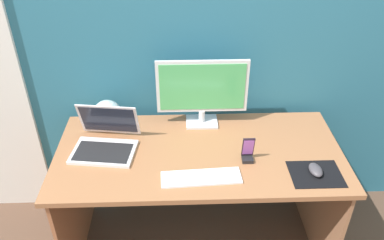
# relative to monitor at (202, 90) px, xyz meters

# --- Properties ---
(wall_back) EXTENTS (6.00, 0.04, 2.50)m
(wall_back) POSITION_rel_monitor_xyz_m (-0.03, 0.17, 0.30)
(wall_back) COLOR #2B6C86
(wall_back) RESTS_ON ground_plane
(desk) EXTENTS (1.50, 0.71, 0.73)m
(desk) POSITION_rel_monitor_xyz_m (-0.03, -0.26, -0.36)
(desk) COLOR #9F6641
(desk) RESTS_ON ground_plane
(monitor) EXTENTS (0.50, 0.14, 0.39)m
(monitor) POSITION_rel_monitor_xyz_m (0.00, 0.00, 0.00)
(monitor) COLOR silver
(monitor) RESTS_ON desk
(laptop) EXTENTS (0.36, 0.32, 0.22)m
(laptop) POSITION_rel_monitor_xyz_m (-0.52, -0.22, -0.17)
(laptop) COLOR silver
(laptop) RESTS_ON desk
(fishbowl) EXTENTS (0.16, 0.16, 0.16)m
(fishbowl) POSITION_rel_monitor_xyz_m (-0.53, -0.01, -0.14)
(fishbowl) COLOR silver
(fishbowl) RESTS_ON desk
(keyboard_external) EXTENTS (0.39, 0.13, 0.01)m
(keyboard_external) POSITION_rel_monitor_xyz_m (-0.03, -0.48, -0.21)
(keyboard_external) COLOR white
(keyboard_external) RESTS_ON desk
(mousepad) EXTENTS (0.25, 0.20, 0.00)m
(mousepad) POSITION_rel_monitor_xyz_m (0.53, -0.47, -0.21)
(mousepad) COLOR black
(mousepad) RESTS_ON desk
(mouse) EXTENTS (0.07, 0.10, 0.04)m
(mouse) POSITION_rel_monitor_xyz_m (0.53, -0.46, -0.19)
(mouse) COLOR #454147
(mouse) RESTS_ON mousepad
(phone_in_dock) EXTENTS (0.06, 0.05, 0.14)m
(phone_in_dock) POSITION_rel_monitor_xyz_m (0.21, -0.35, -0.17)
(phone_in_dock) COLOR black
(phone_in_dock) RESTS_ON desk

